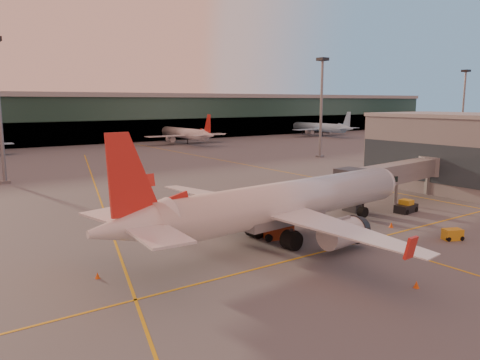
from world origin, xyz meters
TOP-DOWN VIEW (x-y plane):
  - ground at (0.00, 0.00)m, footprint 600.00×600.00m
  - taxi_markings at (-7.32, 44.49)m, footprint 100.12×173.00m
  - terminal at (0.00, 141.79)m, footprint 400.00×20.00m
  - gate_building at (41.93, 17.93)m, footprint 18.40×22.40m
  - mast_east_near at (55.00, 62.00)m, footprint 2.40×2.40m
  - mast_east_far at (130.00, 66.00)m, footprint 2.40×2.40m
  - main_airplane at (-2.42, 10.20)m, footprint 40.53×36.55m
  - jet_bridge at (24.59, 15.00)m, footprint 25.19×6.04m
  - catering_truck at (-1.89, 11.43)m, footprint 5.67×3.29m
  - gpu_cart at (13.01, -0.07)m, footprint 2.33×1.91m
  - pushback_tug at (19.79, 10.48)m, footprint 3.48×2.13m
  - cone_nose at (19.58, 10.72)m, footprint 0.40×0.40m
  - cone_tail at (-21.60, 10.87)m, footprint 0.41×0.41m
  - cone_wing_right at (-1.62, -5.71)m, footprint 0.45×0.45m
  - cone_wing_left at (-3.26, 29.08)m, footprint 0.39×0.39m
  - cone_fwd at (11.81, 6.82)m, footprint 0.49×0.49m

SIDE VIEW (x-z plane):
  - ground at x=0.00m, z-range 0.00..0.00m
  - taxi_markings at x=-7.32m, z-range 0.00..0.01m
  - cone_wing_left at x=-3.26m, z-range -0.01..0.48m
  - cone_nose at x=19.58m, z-range -0.01..0.50m
  - cone_tail at x=-21.60m, z-range -0.01..0.51m
  - cone_wing_right at x=-1.62m, z-range -0.01..0.57m
  - cone_fwd at x=11.81m, z-range -0.01..0.61m
  - gpu_cart at x=13.01m, z-range -0.01..1.16m
  - pushback_tug at x=19.79m, z-range -0.16..1.54m
  - catering_truck at x=-1.89m, z-range 0.28..4.43m
  - main_airplane at x=-2.42m, z-range -2.14..10.09m
  - jet_bridge at x=24.59m, z-range 1.18..7.17m
  - gate_building at x=41.93m, z-range -0.01..12.59m
  - terminal at x=0.00m, z-range -0.04..17.56m
  - mast_east_near at x=55.00m, z-range 2.06..27.66m
  - mast_east_far at x=130.00m, z-range 2.06..27.66m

